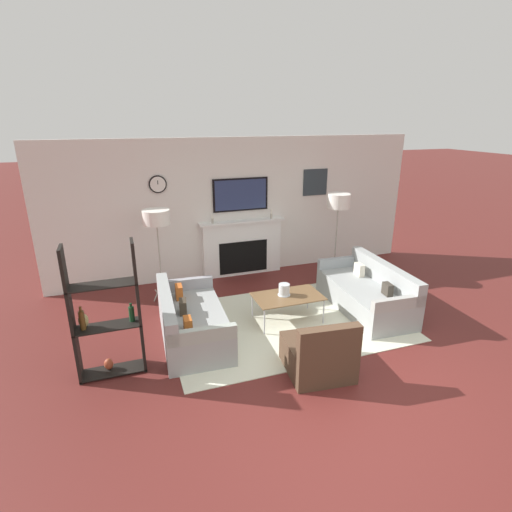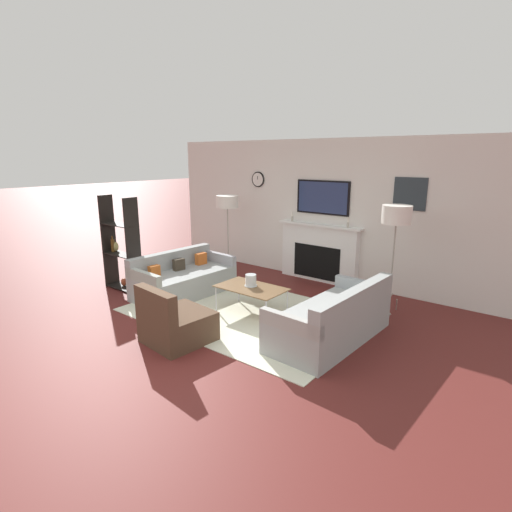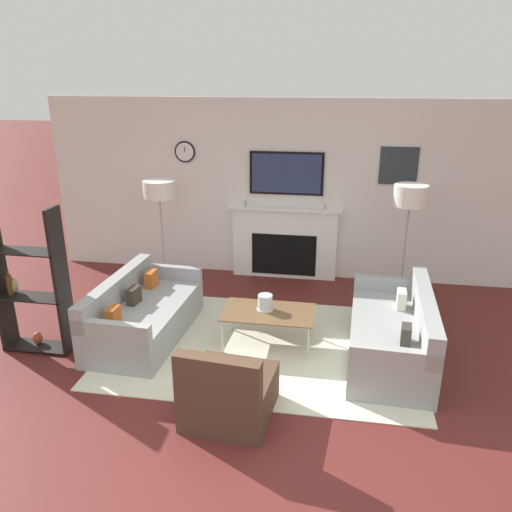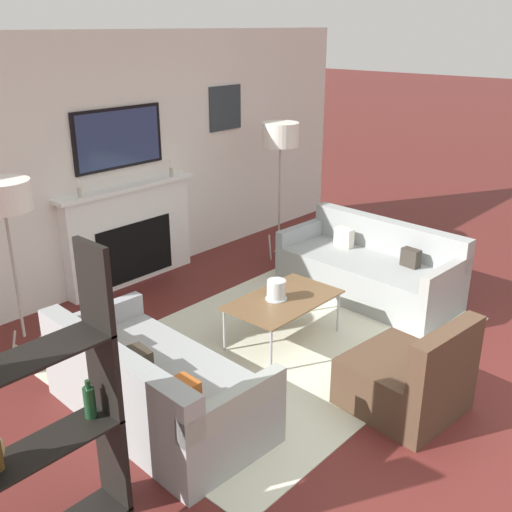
{
  "view_description": "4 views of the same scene",
  "coord_description": "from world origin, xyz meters",
  "px_view_note": "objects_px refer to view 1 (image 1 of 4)",
  "views": [
    {
      "loc": [
        -2.26,
        -3.13,
        3.04
      ],
      "look_at": [
        -0.23,
        2.66,
        0.9
      ],
      "focal_mm": 28.0,
      "sensor_mm": 36.0,
      "label": 1
    },
    {
      "loc": [
        3.71,
        -2.5,
        2.38
      ],
      "look_at": [
        -0.12,
        2.35,
        0.83
      ],
      "focal_mm": 28.0,
      "sensor_mm": 36.0,
      "label": 2
    },
    {
      "loc": [
        0.77,
        -3.13,
        3.0
      ],
      "look_at": [
        -0.19,
        2.61,
        0.88
      ],
      "focal_mm": 35.0,
      "sensor_mm": 36.0,
      "label": 3
    },
    {
      "loc": [
        -3.74,
        -1.08,
        2.75
      ],
      "look_at": [
        0.02,
        2.3,
        0.78
      ],
      "focal_mm": 42.0,
      "sensor_mm": 36.0,
      "label": 4
    }
  ],
  "objects_px": {
    "floor_lamp_left": "(156,218)",
    "hurricane_candle": "(284,290)",
    "floor_lamp_right": "(339,202)",
    "couch_left": "(190,322)",
    "couch_right": "(367,293)",
    "coffee_table": "(288,297)",
    "armchair": "(319,355)",
    "shelf_unit": "(105,318)"
  },
  "relations": [
    {
      "from": "floor_lamp_left",
      "to": "hurricane_candle",
      "type": "bearing_deg",
      "value": -38.75
    },
    {
      "from": "hurricane_candle",
      "to": "floor_lamp_right",
      "type": "height_order",
      "value": "floor_lamp_right"
    },
    {
      "from": "couch_left",
      "to": "hurricane_candle",
      "type": "bearing_deg",
      "value": 3.03
    },
    {
      "from": "couch_right",
      "to": "floor_lamp_left",
      "type": "height_order",
      "value": "floor_lamp_left"
    },
    {
      "from": "hurricane_candle",
      "to": "floor_lamp_left",
      "type": "bearing_deg",
      "value": 141.25
    },
    {
      "from": "hurricane_candle",
      "to": "floor_lamp_right",
      "type": "xyz_separation_m",
      "value": [
        1.69,
        1.38,
        1.0
      ]
    },
    {
      "from": "couch_right",
      "to": "hurricane_candle",
      "type": "bearing_deg",
      "value": 176.76
    },
    {
      "from": "couch_left",
      "to": "coffee_table",
      "type": "height_order",
      "value": "couch_left"
    },
    {
      "from": "couch_right",
      "to": "floor_lamp_right",
      "type": "relative_size",
      "value": 1.15
    },
    {
      "from": "armchair",
      "to": "floor_lamp_right",
      "type": "relative_size",
      "value": 0.51
    },
    {
      "from": "coffee_table",
      "to": "shelf_unit",
      "type": "relative_size",
      "value": 0.62
    },
    {
      "from": "couch_right",
      "to": "shelf_unit",
      "type": "height_order",
      "value": "shelf_unit"
    },
    {
      "from": "coffee_table",
      "to": "hurricane_candle",
      "type": "bearing_deg",
      "value": 132.92
    },
    {
      "from": "couch_right",
      "to": "couch_left",
      "type": "bearing_deg",
      "value": 179.92
    },
    {
      "from": "couch_left",
      "to": "floor_lamp_left",
      "type": "height_order",
      "value": "floor_lamp_left"
    },
    {
      "from": "couch_left",
      "to": "hurricane_candle",
      "type": "xyz_separation_m",
      "value": [
        1.48,
        0.08,
        0.24
      ]
    },
    {
      "from": "coffee_table",
      "to": "shelf_unit",
      "type": "bearing_deg",
      "value": -168.96
    },
    {
      "from": "couch_right",
      "to": "coffee_table",
      "type": "distance_m",
      "value": 1.42
    },
    {
      "from": "floor_lamp_left",
      "to": "floor_lamp_right",
      "type": "distance_m",
      "value": 3.4
    },
    {
      "from": "couch_right",
      "to": "shelf_unit",
      "type": "xyz_separation_m",
      "value": [
        -4.03,
        -0.48,
        0.5
      ]
    },
    {
      "from": "couch_right",
      "to": "coffee_table",
      "type": "height_order",
      "value": "couch_right"
    },
    {
      "from": "coffee_table",
      "to": "hurricane_candle",
      "type": "xyz_separation_m",
      "value": [
        -0.04,
        0.05,
        0.11
      ]
    },
    {
      "from": "armchair",
      "to": "floor_lamp_left",
      "type": "relative_size",
      "value": 0.53
    },
    {
      "from": "armchair",
      "to": "floor_lamp_right",
      "type": "xyz_separation_m",
      "value": [
        1.81,
        2.79,
        1.26
      ]
    },
    {
      "from": "coffee_table",
      "to": "floor_lamp_left",
      "type": "height_order",
      "value": "floor_lamp_left"
    },
    {
      "from": "couch_right",
      "to": "floor_lamp_left",
      "type": "bearing_deg",
      "value": 155.32
    },
    {
      "from": "floor_lamp_left",
      "to": "shelf_unit",
      "type": "relative_size",
      "value": 0.95
    },
    {
      "from": "armchair",
      "to": "floor_lamp_left",
      "type": "bearing_deg",
      "value": 119.61
    },
    {
      "from": "couch_right",
      "to": "armchair",
      "type": "distance_m",
      "value": 2.07
    },
    {
      "from": "floor_lamp_left",
      "to": "coffee_table",
      "type": "bearing_deg",
      "value": -38.99
    },
    {
      "from": "armchair",
      "to": "hurricane_candle",
      "type": "xyz_separation_m",
      "value": [
        0.13,
        1.41,
        0.26
      ]
    },
    {
      "from": "floor_lamp_right",
      "to": "coffee_table",
      "type": "bearing_deg",
      "value": -139.07
    },
    {
      "from": "couch_left",
      "to": "armchair",
      "type": "relative_size",
      "value": 2.09
    },
    {
      "from": "coffee_table",
      "to": "floor_lamp_right",
      "type": "bearing_deg",
      "value": 40.93
    },
    {
      "from": "couch_left",
      "to": "floor_lamp_right",
      "type": "bearing_deg",
      "value": 24.64
    },
    {
      "from": "hurricane_candle",
      "to": "floor_lamp_left",
      "type": "height_order",
      "value": "floor_lamp_left"
    },
    {
      "from": "armchair",
      "to": "couch_left",
      "type": "bearing_deg",
      "value": 135.42
    },
    {
      "from": "couch_left",
      "to": "couch_right",
      "type": "distance_m",
      "value": 2.94
    },
    {
      "from": "couch_left",
      "to": "shelf_unit",
      "type": "height_order",
      "value": "shelf_unit"
    },
    {
      "from": "floor_lamp_right",
      "to": "couch_right",
      "type": "bearing_deg",
      "value": -98.81
    },
    {
      "from": "armchair",
      "to": "shelf_unit",
      "type": "distance_m",
      "value": 2.64
    },
    {
      "from": "couch_right",
      "to": "hurricane_candle",
      "type": "relative_size",
      "value": 9.78
    }
  ]
}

